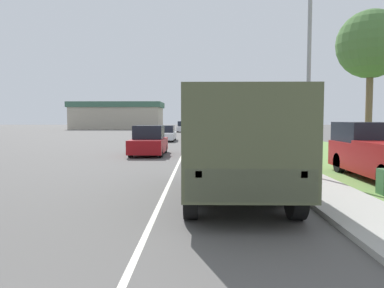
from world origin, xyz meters
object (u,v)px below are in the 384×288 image
Objects in this scene: car_farthest_ahead at (183,127)px; car_fourth_ahead at (183,127)px; pickup_truck at (383,153)px; car_nearest_ahead at (149,142)px; car_second_ahead at (166,134)px; car_third_ahead at (206,130)px; military_truck at (234,139)px; lamp_post at (303,55)px.

car_fourth_ahead is at bearing -87.46° from car_farthest_ahead.
car_farthest_ahead is 0.86× the size of pickup_truck.
pickup_truck reaches higher than car_nearest_ahead.
car_third_ahead is (4.00, 10.42, 0.07)m from car_second_ahead.
military_truck reaches higher than car_nearest_ahead.
car_farthest_ahead is 0.67× the size of lamp_post.
car_second_ahead is 24.09m from pickup_truck.
military_truck is 0.94× the size of lamp_post.
car_second_ahead is 1.13× the size of car_third_ahead.
military_truck reaches higher than pickup_truck.
car_farthest_ahead is 55.21m from pickup_truck.
car_third_ahead reaches higher than car_farthest_ahead.
military_truck reaches higher than car_second_ahead.
pickup_truck reaches higher than car_second_ahead.
car_second_ahead is at bearing 106.90° from lamp_post.
car_nearest_ahead is 0.89× the size of car_second_ahead.
car_farthest_ahead is at bearing 99.58° from pickup_truck.
car_farthest_ahead is at bearing 92.54° from car_fourth_ahead.
pickup_truck reaches higher than car_third_ahead.
military_truck is 1.40× the size of car_farthest_ahead.
car_third_ahead is at bearing -75.77° from car_fourth_ahead.
pickup_truck is at bearing -80.45° from car_third_ahead.
military_truck is 12.42m from car_nearest_ahead.
car_farthest_ahead is at bearing 99.64° from car_third_ahead.
military_truck reaches higher than car_fourth_ahead.
car_fourth_ahead is 46.52m from pickup_truck.
car_fourth_ahead is at bearing 89.30° from car_nearest_ahead.
car_nearest_ahead is 37.11m from car_fourth_ahead.
car_nearest_ahead is 0.91× the size of car_farthest_ahead.
car_fourth_ahead reaches higher than car_third_ahead.
military_truck is 1.20× the size of pickup_truck.
car_second_ahead is at bearing 113.17° from pickup_truck.
car_second_ahead is at bearing 99.07° from military_truck.
pickup_truck is at bearing -66.83° from car_second_ahead.
car_nearest_ahead reaches higher than car_second_ahead.
pickup_truck is (5.43, 3.21, -0.65)m from military_truck.
car_nearest_ahead is 11.23m from lamp_post.
pickup_truck is (9.48, -22.15, 0.27)m from car_second_ahead.
military_truck is at bearing -86.26° from car_farthest_ahead.
car_second_ahead is 23.55m from car_fourth_ahead.
car_third_ahead is 13.53m from car_fourth_ahead.
lamp_post reaches higher than military_truck.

